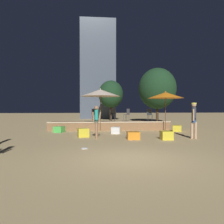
{
  "coord_description": "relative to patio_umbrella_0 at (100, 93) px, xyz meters",
  "views": [
    {
      "loc": [
        -1.21,
        -6.77,
        1.62
      ],
      "look_at": [
        0.0,
        6.08,
        1.36
      ],
      "focal_mm": 35.0,
      "sensor_mm": 36.0,
      "label": 1
    }
  ],
  "objects": [
    {
      "name": "background_tree_0",
      "position": [
        1.83,
        12.34,
        0.67
      ],
      "size": [
        3.13,
        3.13,
        5.06
      ],
      "color": "#3D2B1C",
      "rests_on": "ground"
    },
    {
      "name": "ground_plane",
      "position": [
        0.59,
        -8.5,
        -2.66
      ],
      "size": [
        120.0,
        120.0,
        0.0
      ],
      "primitive_type": "plane",
      "color": "tan"
    },
    {
      "name": "bistro_chair_2",
      "position": [
        0.99,
        1.2,
        -1.48
      ],
      "size": [
        0.4,
        0.4,
        0.9
      ],
      "rotation": [
        0.0,
        0.0,
        0.01
      ],
      "color": "#47474C",
      "rests_on": "wooden_deck"
    },
    {
      "name": "background_tree_1",
      "position": [
        6.35,
        7.35,
        0.98
      ],
      "size": [
        3.96,
        3.96,
        5.82
      ],
      "color": "#3D2B1C",
      "rests_on": "ground"
    },
    {
      "name": "person_0",
      "position": [
        -0.36,
        -3.88,
        -1.72
      ],
      "size": [
        0.48,
        0.3,
        1.72
      ],
      "rotation": [
        0.0,
        0.0,
        1.53
      ],
      "color": "#997051",
      "rests_on": "ground"
    },
    {
      "name": "cube_seat_2",
      "position": [
        -2.74,
        -0.75,
        -2.46
      ],
      "size": [
        0.74,
        0.74,
        0.39
      ],
      "rotation": [
        0.0,
        0.0,
        -0.35
      ],
      "color": "#4CC651",
      "rests_on": "ground"
    },
    {
      "name": "patio_umbrella_0",
      "position": [
        0.0,
        0.0,
        0.0
      ],
      "size": [
        2.77,
        2.77,
        2.98
      ],
      "color": "brown",
      "rests_on": "ground"
    },
    {
      "name": "cube_seat_0",
      "position": [
        3.16,
        -4.59,
        -2.44
      ],
      "size": [
        0.58,
        0.58,
        0.44
      ],
      "rotation": [
        0.0,
        0.0,
        -0.03
      ],
      "color": "yellow",
      "rests_on": "ground"
    },
    {
      "name": "cube_seat_3",
      "position": [
        1.51,
        -4.27,
        -2.46
      ],
      "size": [
        0.64,
        0.64,
        0.39
      ],
      "rotation": [
        0.0,
        0.0,
        -0.03
      ],
      "color": "orange",
      "rests_on": "ground"
    },
    {
      "name": "person_3",
      "position": [
        4.7,
        -4.37,
        -1.56
      ],
      "size": [
        0.35,
        0.48,
        1.89
      ],
      "rotation": [
        0.0,
        0.0,
        2.58
      ],
      "color": "tan",
      "rests_on": "ground"
    },
    {
      "name": "bistro_chair_0",
      "position": [
        3.64,
        0.39,
        -1.48
      ],
      "size": [
        0.47,
        0.47,
        0.9
      ],
      "rotation": [
        0.0,
        0.0,
        2.54
      ],
      "color": "#2D3338",
      "rests_on": "wooden_deck"
    },
    {
      "name": "cube_seat_4",
      "position": [
        5.17,
        -0.96,
        -2.45
      ],
      "size": [
        0.73,
        0.73,
        0.42
      ],
      "rotation": [
        0.0,
        0.0,
        -0.36
      ],
      "color": "yellow",
      "rests_on": "ground"
    },
    {
      "name": "cube_seat_5",
      "position": [
        0.88,
        -1.8,
        -2.45
      ],
      "size": [
        0.63,
        0.63,
        0.41
      ],
      "rotation": [
        0.0,
        0.0,
        -0.19
      ],
      "color": "white",
      "rests_on": "ground"
    },
    {
      "name": "cube_seat_1",
      "position": [
        -1.08,
        -3.15,
        -2.41
      ],
      "size": [
        0.67,
        0.67,
        0.48
      ],
      "rotation": [
        0.0,
        0.0,
        0.19
      ],
      "color": "yellow",
      "rests_on": "ground"
    },
    {
      "name": "distant_building",
      "position": [
        0.33,
        17.83,
        4.61
      ],
      "size": [
        5.18,
        3.49,
        14.52
      ],
      "color": "#4C5666",
      "rests_on": "ground"
    },
    {
      "name": "wooden_deck",
      "position": [
        0.71,
        1.12,
        -2.38
      ],
      "size": [
        8.77,
        2.27,
        0.63
      ],
      "color": "olive",
      "rests_on": "ground"
    },
    {
      "name": "patio_umbrella_1",
      "position": [
        4.55,
        -0.42,
        -0.17
      ],
      "size": [
        2.47,
        2.47,
        2.78
      ],
      "color": "brown",
      "rests_on": "ground"
    },
    {
      "name": "bistro_chair_1",
      "position": [
        2.12,
        1.28,
        -1.48
      ],
      "size": [
        0.48,
        0.48,
        0.9
      ],
      "rotation": [
        0.0,
        0.0,
        3.94
      ],
      "color": "#47474C",
      "rests_on": "wooden_deck"
    },
    {
      "name": "frisbee_disc",
      "position": [
        -0.9,
        -6.68,
        -2.64
      ],
      "size": [
        0.26,
        0.26,
        0.03
      ],
      "color": "white",
      "rests_on": "ground"
    },
    {
      "name": "bistro_chair_3",
      "position": [
        -0.4,
        1.75,
        -1.48
      ],
      "size": [
        0.48,
        0.48,
        0.9
      ],
      "rotation": [
        0.0,
        0.0,
        0.63
      ],
      "color": "#47474C",
      "rests_on": "wooden_deck"
    }
  ]
}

